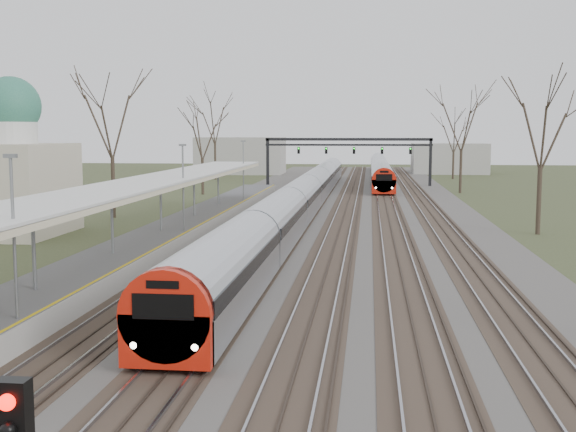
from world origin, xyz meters
TOP-DOWN VIEW (x-y plane):
  - track_bed at (0.26, 55.00)m, footprint 24.00×160.00m
  - platform at (-9.05, 37.50)m, footprint 3.50×69.00m
  - canopy at (-9.05, 32.99)m, footprint 4.10×50.00m
  - signal_gantry at (0.29, 84.99)m, footprint 21.00×0.59m
  - tree_west_far at (-17.00, 48.00)m, footprint 5.50×5.50m
  - tree_east_far at (14.00, 42.00)m, footprint 5.00×5.00m
  - train_near at (-2.50, 56.84)m, footprint 2.62×90.21m
  - train_far at (4.50, 99.69)m, footprint 2.62×60.21m

SIDE VIEW (x-z plane):
  - track_bed at x=0.26m, z-range -0.05..0.17m
  - platform at x=-9.05m, z-range 0.00..1.00m
  - train_near at x=-2.50m, z-range -0.05..3.00m
  - train_far at x=4.50m, z-range -0.05..3.00m
  - canopy at x=-9.05m, z-range 2.37..5.48m
  - signal_gantry at x=0.29m, z-range 1.87..7.95m
  - tree_east_far at x=14.00m, z-range 2.14..12.44m
  - tree_west_far at x=-17.00m, z-range 2.35..13.68m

